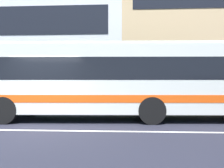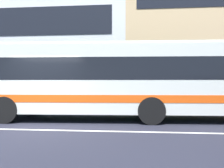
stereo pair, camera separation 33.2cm
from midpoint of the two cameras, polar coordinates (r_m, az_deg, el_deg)
The scene contains 4 objects.
ground_plane at distance 7.88m, azimuth -20.27°, elevation -10.76°, with size 160.00×160.00×0.00m, color #252633.
lane_centre_line at distance 7.88m, azimuth -20.27°, elevation -10.73°, with size 60.00×0.16×0.01m, color silver.
hedge_row_far at distance 13.43m, azimuth -6.29°, elevation -4.33°, with size 12.89×1.10×0.87m, color #16481E.
transit_bus at distance 9.48m, azimuth 3.60°, elevation 1.37°, with size 11.53×2.96×3.06m.
Camera 1 is at (2.93, -7.10, 1.50)m, focal length 36.84 mm.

